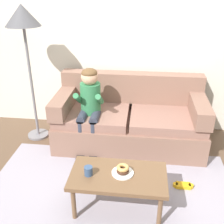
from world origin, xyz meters
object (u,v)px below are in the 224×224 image
Objects in this scene: coffee_table at (118,178)px; person_child at (90,103)px; floor_lamp at (23,25)px; donut at (123,171)px; couch at (130,120)px; mug at (88,171)px; toy_controller at (183,186)px.

coffee_table is 0.84× the size of person_child.
coffee_table is at bearing -65.74° from person_child.
donut is at bearing -42.75° from floor_lamp.
person_child is at bearing -157.98° from couch.
person_child is (-0.47, 1.05, 0.30)m from coffee_table.
coffee_table is at bearing 7.76° from mug.
coffee_table is 4.07× the size of toy_controller.
couch reaches higher than mug.
couch is 1.33m from mug.
coffee_table is (-0.03, -1.25, 0.03)m from couch.
person_child reaches higher than toy_controller.
couch is 1.78× the size of person_child.
mug is (-0.31, -1.29, 0.12)m from couch.
toy_controller is (0.66, -0.88, -0.31)m from couch.
floor_lamp reaches higher than donut.
floor_lamp reaches higher than mug.
donut is 1.33× the size of mug.
toy_controller is 0.12× the size of floor_lamp.
toy_controller is at bearing -53.40° from couch.
coffee_table is at bearing -91.48° from couch.
donut is 0.85m from toy_controller.
couch is 1.24m from donut.
couch is 21.83× the size of mug.
couch is 1.08× the size of floor_lamp.
floor_lamp is at bearing 165.60° from person_child.
toy_controller is at bearing 22.89° from mug.
donut is at bearing 26.11° from coffee_table.
person_child reaches higher than coffee_table.
couch is at bearing 76.43° from mug.
coffee_table is 0.51× the size of floor_lamp.
floor_lamp is (-1.99, 0.89, 1.55)m from toy_controller.
coffee_table is 1.19m from person_child.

